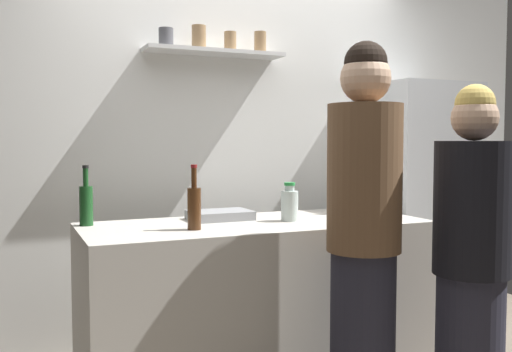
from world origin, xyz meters
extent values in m
cube|color=white|center=(0.00, 1.25, 1.30)|extent=(4.80, 0.10, 2.60)
cube|color=silver|center=(-0.19, 1.09, 1.91)|extent=(0.89, 0.22, 0.02)
cylinder|color=#4C4C51|center=(-0.50, 1.09, 1.98)|extent=(0.09, 0.09, 0.11)
cylinder|color=olive|center=(-0.29, 1.09, 1.99)|extent=(0.09, 0.09, 0.15)
cylinder|color=olive|center=(-0.09, 1.09, 1.98)|extent=(0.08, 0.08, 0.12)
cylinder|color=olive|center=(0.12, 1.09, 1.99)|extent=(0.08, 0.08, 0.14)
cube|color=silver|center=(1.20, 0.85, 0.87)|extent=(0.65, 0.63, 1.74)
cylinder|color=#99999E|center=(1.38, 0.51, 0.96)|extent=(0.02, 0.02, 0.45)
cube|color=#B7B2A8|center=(-0.18, 0.47, 0.46)|extent=(1.85, 0.75, 0.91)
cube|color=gray|center=(-0.32, 0.64, 0.94)|extent=(0.34, 0.24, 0.05)
cylinder|color=#B2B2B7|center=(0.42, 0.60, 0.97)|extent=(0.09, 0.09, 0.12)
cylinder|color=silver|center=(0.42, 0.58, 1.04)|extent=(0.04, 0.01, 0.17)
cylinder|color=silver|center=(0.43, 0.60, 1.03)|extent=(0.01, 0.04, 0.17)
cylinder|color=silver|center=(0.41, 0.61, 1.04)|extent=(0.02, 0.03, 0.19)
cylinder|color=silver|center=(0.41, 0.59, 1.04)|extent=(0.01, 0.01, 0.17)
cylinder|color=silver|center=(0.42, 0.60, 1.03)|extent=(0.01, 0.01, 0.15)
cylinder|color=silver|center=(0.43, 0.58, 1.04)|extent=(0.05, 0.01, 0.18)
cylinder|color=silver|center=(0.43, 0.60, 1.04)|extent=(0.01, 0.04, 0.18)
cylinder|color=#472814|center=(-0.56, 0.35, 1.02)|extent=(0.07, 0.07, 0.21)
cylinder|color=#472814|center=(-0.56, 0.35, 1.17)|extent=(0.03, 0.03, 0.10)
cylinder|color=maroon|center=(-0.56, 0.35, 1.23)|extent=(0.03, 0.03, 0.02)
cylinder|color=#19471E|center=(-1.03, 0.71, 1.01)|extent=(0.07, 0.07, 0.20)
cylinder|color=#19471E|center=(-1.03, 0.71, 1.16)|extent=(0.03, 0.03, 0.09)
cylinder|color=black|center=(-1.03, 0.71, 1.22)|extent=(0.03, 0.03, 0.02)
cylinder|color=silver|center=(0.01, 0.44, 0.99)|extent=(0.09, 0.09, 0.17)
cylinder|color=silver|center=(0.01, 0.44, 1.09)|extent=(0.05, 0.05, 0.03)
cylinder|color=#268C3F|center=(0.01, 0.44, 1.12)|extent=(0.06, 0.06, 0.02)
cylinder|color=black|center=(0.49, -0.41, 1.05)|extent=(0.34, 0.34, 0.60)
sphere|color=#D8AD8C|center=(0.49, -0.41, 1.45)|extent=(0.20, 0.20, 0.20)
sphere|color=#D8B759|center=(0.49, -0.41, 1.51)|extent=(0.17, 0.17, 0.17)
cylinder|color=#262633|center=(0.08, -0.16, 0.42)|extent=(0.30, 0.30, 0.85)
cylinder|color=brown|center=(0.08, -0.16, 1.18)|extent=(0.34, 0.34, 0.67)
sphere|color=#D8AD8C|center=(0.08, -0.16, 1.63)|extent=(0.23, 0.23, 0.23)
sphere|color=black|center=(0.08, -0.16, 1.70)|extent=(0.19, 0.19, 0.19)
camera|label=1|loc=(-1.40, -2.33, 1.35)|focal=40.03mm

